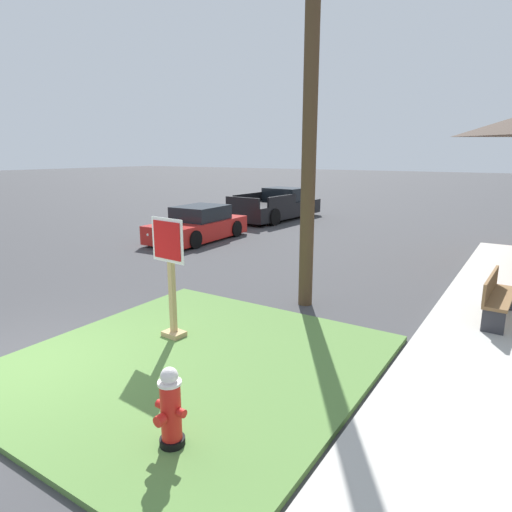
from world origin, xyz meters
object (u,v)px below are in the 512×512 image
(parked_sedan_red, at_px, (198,225))
(pickup_truck_black, at_px, (277,207))
(stop_sign, at_px, (171,281))
(fire_hydrant, at_px, (171,409))
(manhole_cover, at_px, (195,305))
(utility_pole, at_px, (312,26))
(street_bench, at_px, (497,295))

(parked_sedan_red, xyz_separation_m, pickup_truck_black, (-0.20, 6.13, 0.08))
(stop_sign, bearing_deg, fire_hydrant, -47.17)
(manhole_cover, relative_size, utility_pole, 0.07)
(fire_hydrant, relative_size, manhole_cover, 1.29)
(fire_hydrant, xyz_separation_m, utility_pole, (-0.94, 5.07, 4.93))
(pickup_truck_black, xyz_separation_m, utility_pole, (6.75, -10.45, 4.82))
(stop_sign, relative_size, manhole_cover, 2.92)
(street_bench, relative_size, utility_pole, 0.16)
(manhole_cover, height_order, pickup_truck_black, pickup_truck_black)
(street_bench, xyz_separation_m, utility_pole, (-3.50, -0.82, 4.84))
(fire_hydrant, distance_m, manhole_cover, 4.71)
(stop_sign, bearing_deg, manhole_cover, 118.95)
(fire_hydrant, relative_size, utility_pole, 0.09)
(manhole_cover, distance_m, pickup_truck_black, 12.78)
(parked_sedan_red, distance_m, utility_pole, 9.25)
(parked_sedan_red, distance_m, pickup_truck_black, 6.14)
(stop_sign, xyz_separation_m, manhole_cover, (-0.86, 1.56, -1.06))
(fire_hydrant, height_order, pickup_truck_black, pickup_truck_black)
(parked_sedan_red, distance_m, street_bench, 10.64)
(parked_sedan_red, xyz_separation_m, street_bench, (10.05, -3.50, 0.05))
(manhole_cover, relative_size, street_bench, 0.42)
(parked_sedan_red, height_order, utility_pole, utility_pole)
(fire_hydrant, bearing_deg, utility_pole, 100.47)
(manhole_cover, relative_size, parked_sedan_red, 0.17)
(pickup_truck_black, xyz_separation_m, street_bench, (10.25, -9.63, -0.03))
(parked_sedan_red, relative_size, street_bench, 2.52)
(pickup_truck_black, bearing_deg, parked_sedan_red, -88.09)
(street_bench, bearing_deg, pickup_truck_black, 136.78)
(manhole_cover, xyz_separation_m, parked_sedan_red, (-4.63, 5.68, 0.53))
(parked_sedan_red, relative_size, utility_pole, 0.40)
(pickup_truck_black, bearing_deg, manhole_cover, -67.74)
(manhole_cover, bearing_deg, utility_pole, 35.35)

